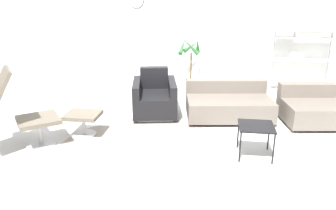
# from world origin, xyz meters

# --- Properties ---
(ground_plane) EXTENTS (12.00, 12.00, 0.00)m
(ground_plane) POSITION_xyz_m (0.00, 0.00, 0.00)
(ground_plane) COLOR silver
(wall_back) EXTENTS (12.00, 0.09, 2.80)m
(wall_back) POSITION_xyz_m (-0.00, 3.24, 1.40)
(wall_back) COLOR white
(wall_back) RESTS_ON ground_plane
(round_rug) EXTENTS (2.48, 2.48, 0.01)m
(round_rug) POSITION_xyz_m (-0.17, -0.37, 0.00)
(round_rug) COLOR gray
(round_rug) RESTS_ON ground_plane
(lounge_chair) EXTENTS (1.17, 1.08, 1.26)m
(lounge_chair) POSITION_xyz_m (-1.98, -0.62, 0.72)
(lounge_chair) COLOR #BCBCC1
(lounge_chair) RESTS_ON ground_plane
(ottoman) EXTENTS (0.51, 0.43, 0.36)m
(ottoman) POSITION_xyz_m (-1.18, 0.01, 0.27)
(ottoman) COLOR #BCBCC1
(ottoman) RESTS_ON ground_plane
(armchair_red) EXTENTS (0.91, 1.03, 0.80)m
(armchair_red) POSITION_xyz_m (-0.26, 1.08, 0.29)
(armchair_red) COLOR silver
(armchair_red) RESTS_ON ground_plane
(couch_low) EXTENTS (1.56, 1.09, 0.61)m
(couch_low) POSITION_xyz_m (1.05, 1.10, 0.23)
(couch_low) COLOR black
(couch_low) RESTS_ON ground_plane
(couch_second) EXTENTS (1.27, 1.05, 0.61)m
(couch_second) POSITION_xyz_m (2.54, 1.06, 0.23)
(couch_second) COLOR black
(couch_second) RESTS_ON ground_plane
(side_table) EXTENTS (0.46, 0.46, 0.44)m
(side_table) POSITION_xyz_m (1.36, -0.32, 0.40)
(side_table) COLOR black
(side_table) RESTS_ON ground_plane
(potted_plant) EXTENTS (0.49, 0.49, 1.21)m
(potted_plant) POSITION_xyz_m (0.25, 2.80, 0.56)
(potted_plant) COLOR silver
(potted_plant) RESTS_ON ground_plane
(shelf_unit) EXTENTS (1.23, 0.28, 1.91)m
(shelf_unit) POSITION_xyz_m (2.57, 2.92, 1.17)
(shelf_unit) COLOR #BCBCC1
(shelf_unit) RESTS_ON ground_plane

